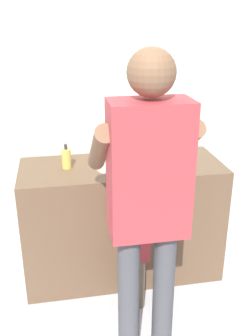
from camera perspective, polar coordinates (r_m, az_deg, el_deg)
ground_plane at (r=2.77m, az=0.60°, el=-18.21°), size 14.00×14.00×0.00m
back_wall at (r=2.77m, az=-1.83°, el=12.82°), size 4.40×0.08×2.70m
vanity_cabinet at (r=2.78m, az=-0.57°, el=-7.63°), size 1.36×0.54×0.84m
sink_basin at (r=2.56m, az=-0.53°, el=1.45°), size 0.36×0.36×0.11m
faucet at (r=2.75m, az=-1.33°, el=3.49°), size 0.18×0.14×0.18m
toothbrush_cup at (r=2.69m, az=7.04°, el=2.31°), size 0.07×0.07×0.21m
soap_bottle at (r=2.55m, az=-8.78°, el=1.41°), size 0.06×0.06×0.17m
child_toddler at (r=2.40m, az=1.12°, el=-10.99°), size 0.25×0.25×0.80m
adult_parent at (r=1.88m, az=3.25°, el=-3.06°), size 0.51×0.54×1.66m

